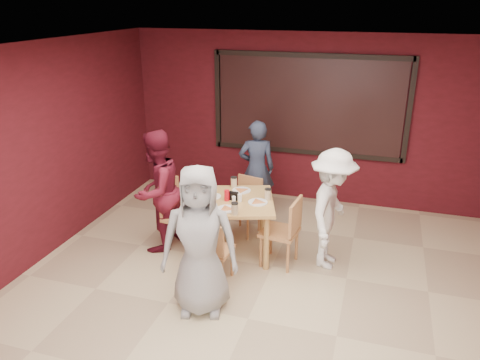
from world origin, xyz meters
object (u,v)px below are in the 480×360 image
(dining_table, at_px, (234,207))
(chair_back, at_px, (246,202))
(diner_back, at_px, (257,169))
(diner_right, at_px, (332,209))
(chair_left, at_px, (178,211))
(chair_right, at_px, (286,228))
(diner_front, at_px, (200,241))
(chair_front, at_px, (212,249))
(diner_left, at_px, (157,191))

(dining_table, bearing_deg, chair_back, 92.73)
(diner_back, relative_size, diner_right, 0.99)
(chair_left, bearing_deg, diner_back, 61.65)
(chair_right, bearing_deg, diner_right, 18.15)
(chair_back, height_order, diner_front, diner_front)
(chair_right, height_order, diner_front, diner_front)
(chair_front, relative_size, diner_left, 0.51)
(chair_left, relative_size, chair_right, 1.04)
(chair_front, height_order, diner_front, diner_front)
(diner_back, relative_size, diner_left, 0.92)
(chair_front, height_order, chair_left, chair_left)
(chair_left, height_order, diner_back, diner_back)
(chair_back, height_order, diner_back, diner_back)
(dining_table, height_order, diner_right, diner_right)
(diner_front, bearing_deg, diner_right, 32.91)
(chair_right, xyz_separation_m, diner_front, (-0.70, -1.19, 0.33))
(dining_table, height_order, chair_left, chair_left)
(chair_back, relative_size, diner_back, 0.54)
(dining_table, height_order, diner_left, diner_left)
(diner_back, bearing_deg, dining_table, 73.63)
(chair_right, relative_size, diner_left, 0.55)
(chair_right, relative_size, diner_right, 0.59)
(chair_back, height_order, diner_right, diner_right)
(dining_table, xyz_separation_m, diner_right, (1.26, 0.10, 0.09))
(chair_back, bearing_deg, chair_left, -135.66)
(dining_table, bearing_deg, diner_left, -173.46)
(chair_front, xyz_separation_m, diner_front, (0.06, -0.49, 0.37))
(chair_left, bearing_deg, dining_table, 4.16)
(dining_table, xyz_separation_m, chair_right, (0.72, -0.08, -0.17))
(chair_back, distance_m, diner_back, 0.70)
(chair_front, bearing_deg, chair_back, 89.81)
(diner_right, bearing_deg, diner_front, 143.59)
(diner_left, height_order, diner_right, diner_left)
(chair_right, xyz_separation_m, diner_left, (-1.78, -0.04, 0.31))
(diner_left, bearing_deg, diner_right, 105.67)
(diner_back, height_order, diner_right, diner_right)
(diner_left, bearing_deg, dining_table, 106.78)
(dining_table, xyz_separation_m, chair_front, (-0.04, -0.78, -0.22))
(chair_front, relative_size, diner_front, 0.50)
(chair_front, height_order, diner_back, diner_back)
(chair_front, height_order, chair_back, chair_front)
(chair_right, distance_m, diner_back, 1.61)
(chair_left, distance_m, diner_front, 1.49)
(diner_back, xyz_separation_m, diner_right, (1.31, -1.21, 0.01))
(chair_left, distance_m, diner_left, 0.40)
(diner_back, bearing_deg, chair_right, 100.25)
(dining_table, relative_size, chair_right, 1.37)
(chair_left, bearing_deg, chair_back, 44.34)
(chair_left, distance_m, diner_back, 1.57)
(chair_back, distance_m, diner_front, 1.99)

